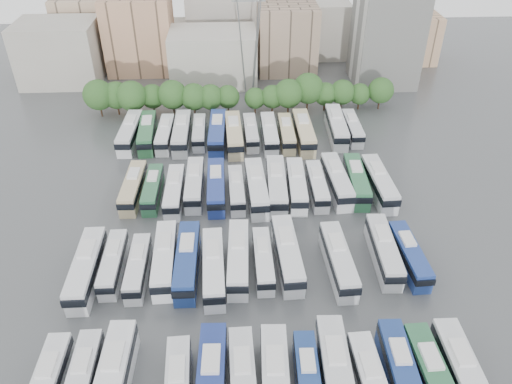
{
  "coord_description": "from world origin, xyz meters",
  "views": [
    {
      "loc": [
        -1.8,
        -54.75,
        47.26
      ],
      "look_at": [
        1.4,
        8.3,
        3.0
      ],
      "focal_mm": 35.0,
      "sensor_mm": 36.0,
      "label": 1
    }
  ],
  "objects_px": {
    "bus_r1_s1": "(113,263)",
    "bus_r2_s1": "(133,187)",
    "bus_r1_s10": "(338,260)",
    "bus_r3_s4": "(199,132)",
    "bus_r0_s12": "(433,380)",
    "bus_r3_s13": "(352,128)",
    "bus_r0_s11": "(401,374)",
    "bus_r2_s11": "(337,181)",
    "bus_r2_s2": "(153,189)",
    "bus_r1_s3": "(165,259)",
    "bus_r1_s0": "(87,268)",
    "electricity_pylon": "(249,13)",
    "bus_r0_s1": "(82,382)",
    "bus_r2_s9": "(297,185)",
    "bus_r3_s12": "(336,126)",
    "bus_r2_s5": "(216,186)",
    "bus_r3_s9": "(287,133)",
    "bus_r3_s2": "(165,134)",
    "bus_r3_s7": "(251,132)",
    "bus_r0_s5": "(211,384)",
    "bus_r2_s7": "(257,187)",
    "bus_r3_s6": "(234,134)",
    "bus_r2_s12": "(356,181)",
    "bus_r3_s0": "(130,132)",
    "bus_r2_s8": "(277,185)",
    "bus_r2_s4": "(195,184)",
    "bus_r1_s6": "(238,258)",
    "apartment_tower": "(388,27)",
    "bus_r1_s8": "(287,254)",
    "bus_r1_s13": "(409,255)",
    "bus_r0_s9": "(336,375)",
    "bus_r3_s10": "(304,132)",
    "bus_r2_s10": "(317,185)",
    "bus_r0_s8": "(308,381)",
    "bus_r0_s6": "(243,383)",
    "bus_r3_s8": "(269,133)",
    "bus_r2_s13": "(379,183)",
    "bus_r2_s3": "(174,191)",
    "bus_r3_s3": "(182,133)",
    "bus_r0_s2": "(113,382)",
    "bus_r0_s13": "(464,376)",
    "bus_r2_s6": "(236,189)",
    "bus_r1_s5": "(214,267)"
  },
  "relations": [
    {
      "from": "bus_r1_s10",
      "to": "bus_r2_s2",
      "type": "distance_m",
      "value": 32.35
    },
    {
      "from": "bus_r2_s7",
      "to": "bus_r3_s6",
      "type": "relative_size",
      "value": 0.98
    },
    {
      "from": "bus_r1_s1",
      "to": "bus_r2_s9",
      "type": "xyz_separation_m",
      "value": [
        26.37,
        16.73,
        0.22
      ]
    },
    {
      "from": "bus_r0_s11",
      "to": "bus_r3_s4",
      "type": "xyz_separation_m",
      "value": [
        -23.33,
        54.78,
        -0.23
      ]
    },
    {
      "from": "bus_r1_s3",
      "to": "bus_r3_s9",
      "type": "xyz_separation_m",
      "value": [
        19.75,
        34.39,
        -0.13
      ]
    },
    {
      "from": "bus_r2_s10",
      "to": "bus_r0_s8",
      "type": "bearing_deg",
      "value": -100.12
    },
    {
      "from": "bus_r0_s5",
      "to": "bus_r0_s13",
      "type": "distance_m",
      "value": 26.13
    },
    {
      "from": "bus_r0_s12",
      "to": "bus_r3_s2",
      "type": "xyz_separation_m",
      "value": [
        -32.86,
        54.96,
        -0.12
      ]
    },
    {
      "from": "bus_r2_s12",
      "to": "bus_r3_s0",
      "type": "relative_size",
      "value": 0.96
    },
    {
      "from": "bus_r1_s10",
      "to": "electricity_pylon",
      "type": "bearing_deg",
      "value": 97.29
    },
    {
      "from": "bus_r1_s13",
      "to": "bus_r2_s7",
      "type": "relative_size",
      "value": 0.87
    },
    {
      "from": "bus_r0_s5",
      "to": "bus_r1_s5",
      "type": "relative_size",
      "value": 1.05
    },
    {
      "from": "bus_r0_s9",
      "to": "bus_r3_s10",
      "type": "relative_size",
      "value": 0.99
    },
    {
      "from": "bus_r0_s1",
      "to": "bus_r2_s9",
      "type": "relative_size",
      "value": 0.92
    },
    {
      "from": "bus_r3_s4",
      "to": "bus_r3_s12",
      "type": "distance_m",
      "value": 26.62
    },
    {
      "from": "bus_r1_s0",
      "to": "bus_r2_s13",
      "type": "height_order",
      "value": "bus_r1_s0"
    },
    {
      "from": "bus_r0_s2",
      "to": "bus_r3_s8",
      "type": "xyz_separation_m",
      "value": [
        19.91,
        52.67,
        -0.17
      ]
    },
    {
      "from": "bus_r0_s12",
      "to": "bus_r3_s10",
      "type": "height_order",
      "value": "bus_r3_s10"
    },
    {
      "from": "bus_r1_s8",
      "to": "bus_r2_s4",
      "type": "bearing_deg",
      "value": 124.47
    },
    {
      "from": "bus_r0_s5",
      "to": "bus_r3_s12",
      "type": "xyz_separation_m",
      "value": [
        23.06,
        55.21,
        0.04
      ]
    },
    {
      "from": "bus_r3_s2",
      "to": "bus_r3_s7",
      "type": "height_order",
      "value": "bus_r3_s2"
    },
    {
      "from": "bus_r1_s6",
      "to": "bus_r1_s10",
      "type": "xyz_separation_m",
      "value": [
        13.25,
        -1.1,
        -0.0
      ]
    },
    {
      "from": "bus_r0_s11",
      "to": "bus_r2_s11",
      "type": "height_order",
      "value": "bus_r2_s11"
    },
    {
      "from": "bus_r1_s10",
      "to": "bus_r3_s4",
      "type": "distance_m",
      "value": 42.31
    },
    {
      "from": "bus_r3_s8",
      "to": "bus_r1_s10",
      "type": "bearing_deg",
      "value": -79.91
    },
    {
      "from": "bus_r0_s5",
      "to": "bus_r0_s9",
      "type": "relative_size",
      "value": 0.99
    },
    {
      "from": "bus_r3_s12",
      "to": "bus_r2_s5",
      "type": "bearing_deg",
      "value": -138.04
    },
    {
      "from": "bus_r1_s10",
      "to": "bus_r3_s9",
      "type": "bearing_deg",
      "value": 92.87
    },
    {
      "from": "bus_r1_s3",
      "to": "bus_r2_s13",
      "type": "xyz_separation_m",
      "value": [
        33.01,
        16.36,
        0.07
      ]
    },
    {
      "from": "bus_r2_s8",
      "to": "bus_r2_s4",
      "type": "bearing_deg",
      "value": 176.43
    },
    {
      "from": "bus_r2_s2",
      "to": "bus_r0_s1",
      "type": "bearing_deg",
      "value": -94.34
    },
    {
      "from": "apartment_tower",
      "to": "bus_r3_s7",
      "type": "bearing_deg",
      "value": -139.47
    },
    {
      "from": "bus_r1_s8",
      "to": "bus_r3_s3",
      "type": "bearing_deg",
      "value": 112.72
    },
    {
      "from": "bus_r0_s5",
      "to": "bus_r1_s6",
      "type": "distance_m",
      "value": 19.17
    },
    {
      "from": "bus_r0_s5",
      "to": "bus_r1_s1",
      "type": "relative_size",
      "value": 1.22
    },
    {
      "from": "bus_r3_s9",
      "to": "bus_r0_s1",
      "type": "bearing_deg",
      "value": -116.51
    },
    {
      "from": "bus_r1_s8",
      "to": "apartment_tower",
      "type": "bearing_deg",
      "value": 62.56
    },
    {
      "from": "bus_r0_s1",
      "to": "bus_r2_s9",
      "type": "distance_m",
      "value": 43.47
    },
    {
      "from": "apartment_tower",
      "to": "bus_r0_s9",
      "type": "relative_size",
      "value": 1.92
    },
    {
      "from": "bus_r1_s1",
      "to": "bus_r2_s1",
      "type": "xyz_separation_m",
      "value": [
        0.03,
        17.54,
        0.16
      ]
    },
    {
      "from": "bus_r1_s0",
      "to": "bus_r3_s13",
      "type": "distance_m",
      "value": 56.8
    },
    {
      "from": "bus_r0_s12",
      "to": "bus_r3_s8",
      "type": "xyz_separation_m",
      "value": [
        -12.98,
        54.03,
        -0.01
      ]
    },
    {
      "from": "bus_r2_s3",
      "to": "bus_r3_s12",
      "type": "height_order",
      "value": "bus_r3_s12"
    },
    {
      "from": "apartment_tower",
      "to": "bus_r2_s11",
      "type": "height_order",
      "value": "apartment_tower"
    },
    {
      "from": "bus_r0_s6",
      "to": "bus_r3_s6",
      "type": "height_order",
      "value": "bus_r3_s6"
    },
    {
      "from": "bus_r0_s9",
      "to": "bus_r1_s8",
      "type": "distance_m",
      "value": 19.16
    },
    {
      "from": "bus_r0_s12",
      "to": "bus_r3_s13",
      "type": "distance_m",
      "value": 55.83
    },
    {
      "from": "bus_r1_s8",
      "to": "bus_r2_s6",
      "type": "relative_size",
      "value": 1.21
    },
    {
      "from": "bus_r1_s3",
      "to": "bus_r1_s0",
      "type": "bearing_deg",
      "value": -173.91
    },
    {
      "from": "bus_r3_s10",
      "to": "bus_r2_s7",
      "type": "bearing_deg",
      "value": -119.28
    }
  ]
}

